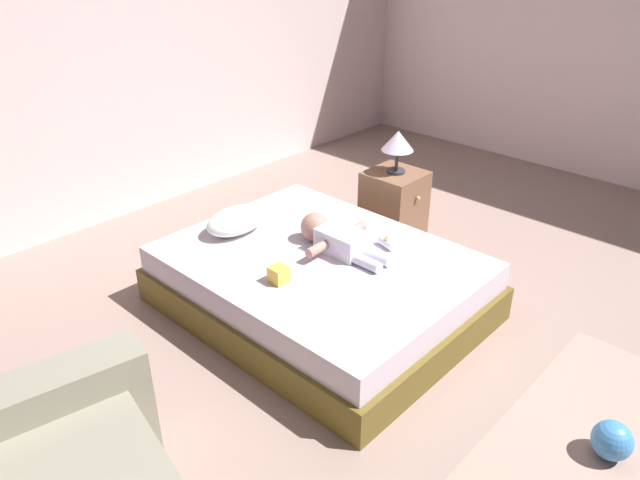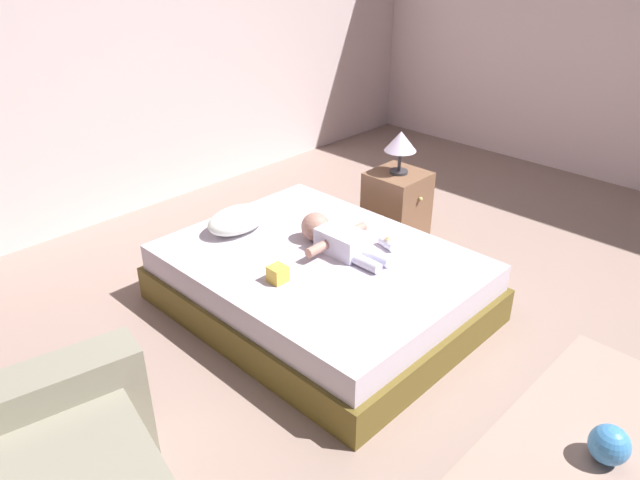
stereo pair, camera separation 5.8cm
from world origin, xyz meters
name	(u,v)px [view 1 (the left image)]	position (x,y,z in m)	size (l,w,h in m)	color
ground_plane	(476,352)	(0.00, 0.00, 0.00)	(8.00, 8.00, 0.00)	gray
wall_behind_bed	(136,20)	(0.00, 3.00, 1.43)	(8.00, 0.12, 2.86)	silver
bed	(320,283)	(-0.27, 0.90, 0.18)	(1.37, 1.77, 0.37)	brown
pillow	(236,220)	(-0.40, 1.49, 0.44)	(0.41, 0.26, 0.15)	white
baby	(335,238)	(-0.15, 0.90, 0.44)	(0.47, 0.61, 0.17)	white
toothbrush	(353,227)	(0.12, 0.99, 0.38)	(0.03, 0.15, 0.02)	#B937AF
nightstand	(394,204)	(0.80, 1.17, 0.25)	(0.38, 0.41, 0.49)	brown
lamp	(398,142)	(0.80, 1.17, 0.72)	(0.22, 0.22, 0.30)	#333338
toy_ball	(612,440)	(-0.24, -0.78, 0.10)	(0.17, 0.17, 0.17)	#408AD2
toy_block	(279,274)	(-0.63, 0.87, 0.41)	(0.09, 0.09, 0.09)	yellow
baby_bottle	(387,242)	(0.07, 0.68, 0.40)	(0.09, 0.13, 0.08)	white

